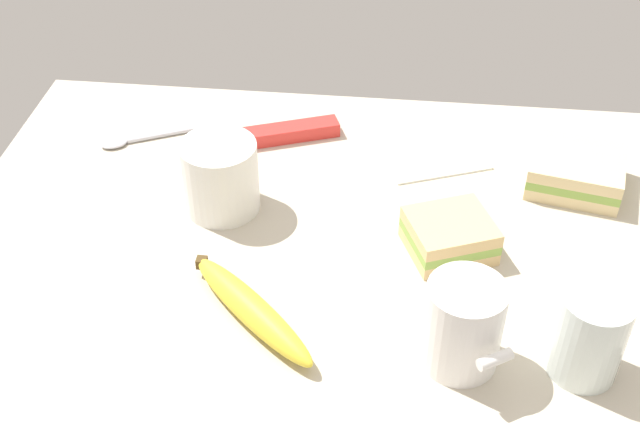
% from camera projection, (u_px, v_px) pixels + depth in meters
% --- Properties ---
extents(tabletop, '(0.90, 0.64, 0.02)m').
position_uv_depth(tabletop, '(320.00, 239.00, 1.00)').
color(tabletop, '#BCB29E').
rests_on(tabletop, ground).
extents(coffee_mug_black, '(0.09, 0.10, 0.10)m').
position_uv_depth(coffee_mug_black, '(463.00, 324.00, 0.81)').
color(coffee_mug_black, white).
rests_on(coffee_mug_black, tabletop).
extents(coffee_mug_milky, '(0.10, 0.12, 0.09)m').
position_uv_depth(coffee_mug_milky, '(220.00, 176.00, 1.01)').
color(coffee_mug_milky, white).
rests_on(coffee_mug_milky, tabletop).
extents(sandwich_main, '(0.12, 0.11, 0.04)m').
position_uv_depth(sandwich_main, '(449.00, 236.00, 0.96)').
color(sandwich_main, '#DBB77A').
rests_on(sandwich_main, tabletop).
extents(sandwich_side, '(0.13, 0.13, 0.04)m').
position_uv_depth(sandwich_side, '(576.00, 171.00, 1.06)').
color(sandwich_side, beige).
rests_on(sandwich_side, tabletop).
extents(glass_of_milk, '(0.07, 0.07, 0.10)m').
position_uv_depth(glass_of_milk, '(589.00, 338.00, 0.80)').
color(glass_of_milk, silver).
rests_on(glass_of_milk, tabletop).
extents(banana, '(0.17, 0.16, 0.03)m').
position_uv_depth(banana, '(251.00, 309.00, 0.87)').
color(banana, yellow).
rests_on(banana, tabletop).
extents(spoon, '(0.12, 0.07, 0.01)m').
position_uv_depth(spoon, '(133.00, 140.00, 1.15)').
color(spoon, silver).
rests_on(spoon, tabletop).
extents(snack_bar, '(0.14, 0.08, 0.02)m').
position_uv_depth(snack_bar, '(291.00, 132.00, 1.15)').
color(snack_bar, red).
rests_on(snack_bar, tabletop).
extents(paper_napkin, '(0.18, 0.18, 0.00)m').
position_uv_depth(paper_napkin, '(428.00, 148.00, 1.13)').
color(paper_napkin, white).
rests_on(paper_napkin, tabletop).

